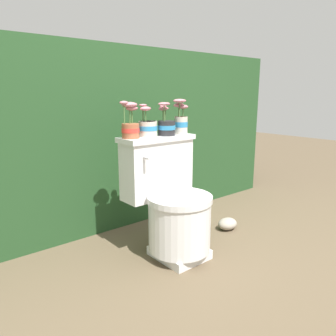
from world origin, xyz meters
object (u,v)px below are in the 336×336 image
at_px(garden_stone, 227,224).
at_px(potted_plant_left, 130,125).
at_px(potted_plant_middle, 166,125).
at_px(potted_plant_midleft, 148,127).
at_px(toilet, 171,202).
at_px(potted_plant_midright, 181,119).

bearing_deg(garden_stone, potted_plant_left, 168.75).
bearing_deg(potted_plant_middle, potted_plant_midleft, 166.83).
bearing_deg(garden_stone, toilet, -179.83).
height_order(toilet, potted_plant_midleft, potted_plant_midleft).
bearing_deg(garden_stone, potted_plant_midleft, 166.64).
relative_size(toilet, potted_plant_midleft, 3.73).
relative_size(potted_plant_midleft, potted_plant_middle, 0.95).
distance_m(potted_plant_left, garden_stone, 1.07).
xyz_separation_m(toilet, potted_plant_midright, (0.18, 0.12, 0.49)).
height_order(potted_plant_left, garden_stone, potted_plant_left).
bearing_deg(potted_plant_midleft, garden_stone, -13.36).
bearing_deg(potted_plant_middle, garden_stone, -13.41).
height_order(toilet, potted_plant_midright, potted_plant_midright).
relative_size(potted_plant_midleft, potted_plant_midright, 0.87).
distance_m(toilet, potted_plant_midright, 0.54).
xyz_separation_m(potted_plant_left, potted_plant_midright, (0.37, -0.03, 0.01)).
height_order(potted_plant_middle, potted_plant_midright, potted_plant_midright).
height_order(potted_plant_left, potted_plant_midleft, potted_plant_left).
relative_size(potted_plant_midleft, garden_stone, 1.27).
relative_size(potted_plant_middle, garden_stone, 1.33).
xyz_separation_m(toilet, potted_plant_midleft, (-0.06, 0.15, 0.46)).
distance_m(potted_plant_midright, garden_stone, 0.87).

